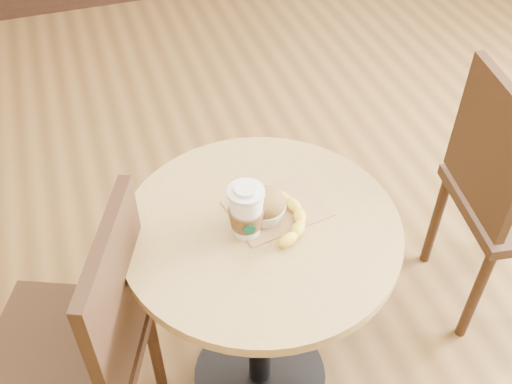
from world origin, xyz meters
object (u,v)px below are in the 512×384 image
chair_right (507,193)px  banana (286,213)px  coffee_cup (246,212)px  muffin (265,206)px  cafe_table (261,278)px  chair_left (86,343)px

chair_right → banana: (-0.81, -0.09, 0.26)m
coffee_cup → muffin: 0.06m
cafe_table → chair_left: 0.49m
banana → muffin: bearing=169.9°
muffin → banana: muffin is taller
chair_right → coffee_cup: chair_right is taller
chair_right → banana: 0.85m
coffee_cup → banana: bearing=13.4°
chair_right → muffin: 0.91m
chair_left → banana: 0.61m
muffin → coffee_cup: bearing=-157.9°
chair_right → muffin: bearing=104.0°
cafe_table → muffin: 0.26m
chair_right → muffin: chair_right is taller
cafe_table → muffin: bearing=43.5°
chair_right → banana: size_ratio=4.09×
chair_left → cafe_table: bearing=117.2°
cafe_table → muffin: (0.02, 0.02, 0.26)m
chair_left → banana: (0.55, 0.04, 0.26)m
cafe_table → coffee_cup: bearing=-169.6°
chair_left → coffee_cup: chair_left is taller
cafe_table → banana: bearing=2.4°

